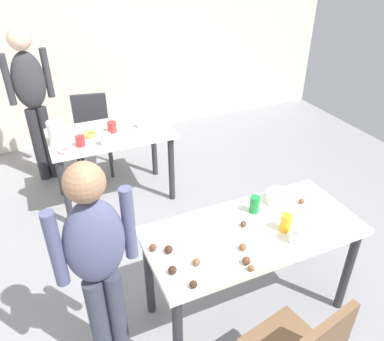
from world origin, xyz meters
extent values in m
plane|color=gray|center=(0.00, 0.00, 0.00)|extent=(6.40, 6.40, 0.00)
cube|color=beige|center=(0.00, 3.20, 1.30)|extent=(6.40, 0.10, 2.60)
cube|color=silver|center=(0.14, -0.13, 0.73)|extent=(1.39, 0.65, 0.04)
cylinder|color=#2D2D33|center=(-0.50, -0.39, 0.35)|extent=(0.06, 0.06, 0.71)
cylinder|color=#2D2D33|center=(0.77, -0.39, 0.35)|extent=(0.06, 0.06, 0.71)
cylinder|color=#2D2D33|center=(-0.50, 0.14, 0.35)|extent=(0.06, 0.06, 0.71)
cylinder|color=#2D2D33|center=(0.77, 0.14, 0.35)|extent=(0.06, 0.06, 0.71)
cube|color=white|center=(-0.36, 1.64, 0.73)|extent=(1.15, 0.65, 0.04)
cylinder|color=#2D2D33|center=(-0.87, 1.38, 0.35)|extent=(0.06, 0.06, 0.71)
cylinder|color=#2D2D33|center=(0.15, 1.38, 0.35)|extent=(0.06, 0.06, 0.71)
cylinder|color=#2D2D33|center=(-0.87, 1.91, 0.35)|extent=(0.06, 0.06, 0.71)
cylinder|color=#2D2D33|center=(0.15, 1.91, 0.35)|extent=(0.06, 0.06, 0.71)
cylinder|color=brown|center=(0.13, -0.55, 0.21)|extent=(0.04, 0.04, 0.41)
cube|color=#2D2D33|center=(-0.44, 2.25, 0.43)|extent=(0.48, 0.48, 0.04)
cube|color=#2D2D33|center=(-0.41, 2.43, 0.66)|extent=(0.38, 0.12, 0.42)
cylinder|color=#2D2D33|center=(-0.31, 2.05, 0.21)|extent=(0.04, 0.04, 0.41)
cylinder|color=#2D2D33|center=(-0.65, 2.12, 0.21)|extent=(0.04, 0.04, 0.41)
cylinder|color=#2D2D33|center=(-0.24, 2.38, 0.21)|extent=(0.04, 0.04, 0.41)
cylinder|color=#2D2D33|center=(-0.57, 2.45, 0.21)|extent=(0.04, 0.04, 0.41)
cylinder|color=#383D4C|center=(-0.89, -0.14, 0.37)|extent=(0.11, 0.11, 0.74)
cylinder|color=#383D4C|center=(-0.78, -0.13, 0.37)|extent=(0.11, 0.11, 0.74)
ellipsoid|color=#4C5175|center=(-0.84, -0.13, 1.01)|extent=(0.34, 0.24, 0.53)
sphere|color=#997051|center=(-0.84, -0.13, 1.37)|extent=(0.20, 0.20, 0.20)
cylinder|color=#4C5175|center=(-1.03, -0.16, 1.04)|extent=(0.08, 0.08, 0.45)
cylinder|color=#4C5175|center=(-0.65, -0.11, 1.04)|extent=(0.08, 0.08, 0.45)
cylinder|color=#28282D|center=(-0.91, 2.36, 0.41)|extent=(0.11, 0.11, 0.83)
cylinder|color=#28282D|center=(-1.02, 2.34, 0.41)|extent=(0.11, 0.11, 0.83)
ellipsoid|color=#333338|center=(-0.96, 2.35, 1.12)|extent=(0.35, 0.26, 0.59)
sphere|color=beige|center=(-0.96, 2.35, 1.52)|extent=(0.22, 0.22, 0.22)
cylinder|color=#333338|center=(-0.78, 2.38, 1.16)|extent=(0.08, 0.08, 0.50)
cylinder|color=#333338|center=(-1.15, 2.31, 1.16)|extent=(0.08, 0.08, 0.50)
cylinder|color=white|center=(0.45, 0.05, 0.79)|extent=(0.17, 0.17, 0.08)
cylinder|color=#198438|center=(0.23, 0.03, 0.81)|extent=(0.07, 0.07, 0.12)
cube|color=silver|center=(-0.22, -0.01, 0.75)|extent=(0.17, 0.02, 0.01)
cylinder|color=white|center=(0.31, -0.33, 0.80)|extent=(0.09, 0.09, 0.11)
cylinder|color=yellow|center=(0.31, -0.21, 0.81)|extent=(0.07, 0.07, 0.12)
sphere|color=brown|center=(0.59, -0.03, 0.77)|extent=(0.04, 0.04, 0.04)
sphere|color=brown|center=(-0.06, -0.37, 0.77)|extent=(0.05, 0.05, 0.05)
sphere|color=#3D2319|center=(-0.41, -0.40, 0.77)|extent=(0.04, 0.04, 0.04)
sphere|color=brown|center=(-0.51, -0.05, 0.77)|extent=(0.05, 0.05, 0.05)
sphere|color=#3D2319|center=(-0.47, -0.26, 0.77)|extent=(0.05, 0.05, 0.05)
sphere|color=#3D2319|center=(-0.43, -0.11, 0.78)|extent=(0.05, 0.05, 0.05)
sphere|color=brown|center=(-0.06, -0.42, 0.77)|extent=(0.04, 0.04, 0.04)
sphere|color=brown|center=(0.09, -0.08, 0.77)|extent=(0.04, 0.04, 0.04)
sphere|color=brown|center=(-0.32, -0.26, 0.77)|extent=(0.04, 0.04, 0.04)
sphere|color=brown|center=(-0.02, -0.26, 0.77)|extent=(0.04, 0.04, 0.04)
cylinder|color=white|center=(-0.85, 1.56, 0.86)|extent=(0.13, 0.13, 0.23)
cylinder|color=red|center=(-0.34, 1.63, 0.80)|extent=(0.09, 0.09, 0.10)
cylinder|color=white|center=(-0.45, 1.39, 0.81)|extent=(0.09, 0.09, 0.11)
cylinder|color=white|center=(-0.06, 1.62, 0.80)|extent=(0.07, 0.07, 0.09)
cylinder|color=red|center=(-0.66, 1.47, 0.80)|extent=(0.08, 0.08, 0.10)
torus|color=gold|center=(-0.55, 1.63, 0.77)|extent=(0.13, 0.13, 0.04)
torus|color=gold|center=(-0.87, 1.68, 0.77)|extent=(0.11, 0.11, 0.03)
torus|color=pink|center=(-0.81, 1.41, 0.77)|extent=(0.12, 0.12, 0.03)
torus|color=brown|center=(-0.83, 1.81, 0.77)|extent=(0.12, 0.12, 0.04)
camera|label=1|loc=(-0.98, -1.67, 2.33)|focal=35.60mm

